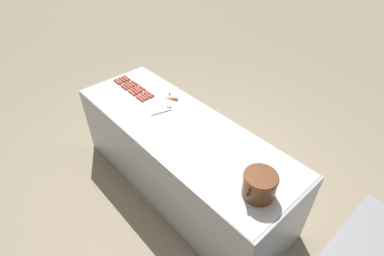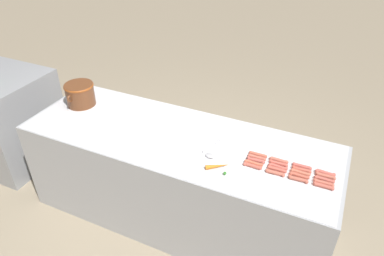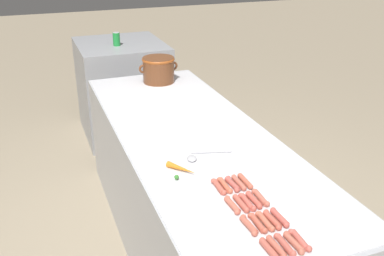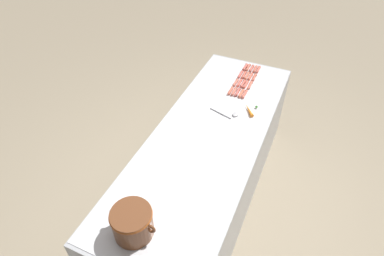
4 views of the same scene
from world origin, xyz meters
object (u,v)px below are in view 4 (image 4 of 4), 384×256
at_px(hot_dog_18, 236,83).
at_px(bean_pot, 132,222).
at_px(hot_dog_6, 246,84).
at_px(carrot, 249,110).
at_px(hot_dog_0, 258,70).
at_px(hot_dog_9, 247,76).
at_px(hot_dog_12, 248,67).
at_px(serving_spoon, 230,114).
at_px(hot_dog_1, 254,77).
at_px(hot_dog_16, 245,67).
at_px(hot_dog_8, 252,68).
at_px(hot_dog_19, 230,91).
at_px(hot_dog_17, 240,74).
at_px(hot_dog_15, 234,91).
at_px(hot_dog_4, 255,69).
at_px(hot_dog_10, 243,84).
at_px(hot_dog_2, 250,85).
at_px(hot_dog_5, 250,77).
at_px(hot_dog_14, 239,83).
at_px(hot_dog_11, 237,92).
at_px(hot_dog_13, 244,75).
at_px(hot_dog_7, 241,93).

height_order(hot_dog_18, bean_pot, bean_pot).
relative_size(hot_dog_6, carrot, 0.84).
xyz_separation_m(hot_dog_0, bean_pot, (0.20, 2.09, 0.10)).
relative_size(hot_dog_9, carrot, 0.84).
bearing_deg(hot_dog_12, bean_pot, 87.32).
bearing_deg(hot_dog_9, serving_spoon, 93.69).
distance_m(hot_dog_1, hot_dog_16, 0.20).
distance_m(hot_dog_8, hot_dog_19, 0.47).
xyz_separation_m(hot_dog_0, hot_dog_17, (0.14, 0.16, 0.00)).
xyz_separation_m(hot_dog_15, hot_dog_17, (0.03, -0.31, 0.00)).
distance_m(hot_dog_8, hot_dog_15, 0.46).
bearing_deg(hot_dog_12, hot_dog_9, 102.64).
bearing_deg(hot_dog_0, hot_dog_4, 5.73).
distance_m(hot_dog_0, hot_dog_10, 0.31).
relative_size(hot_dog_2, carrot, 0.84).
relative_size(hot_dog_5, carrot, 0.84).
distance_m(hot_dog_4, hot_dog_17, 0.19).
height_order(hot_dog_5, hot_dog_6, same).
bearing_deg(hot_dog_1, hot_dog_8, -65.85).
height_order(hot_dog_14, hot_dog_17, same).
bearing_deg(hot_dog_5, hot_dog_8, -78.90).
distance_m(hot_dog_11, hot_dog_13, 0.31).
bearing_deg(hot_dog_7, hot_dog_0, -94.17).
relative_size(hot_dog_1, hot_dog_16, 1.00).
bearing_deg(bean_pot, hot_dog_15, -93.47).
height_order(hot_dog_5, hot_dog_12, same).
xyz_separation_m(hot_dog_1, hot_dog_8, (0.07, -0.16, 0.00)).
xyz_separation_m(hot_dog_4, hot_dog_7, (0.00, 0.46, 0.00)).
distance_m(hot_dog_10, hot_dog_12, 0.31).
bearing_deg(hot_dog_16, hot_dog_1, 132.11).
relative_size(hot_dog_4, hot_dog_7, 1.00).
bearing_deg(hot_dog_14, bean_pot, 86.74).
bearing_deg(hot_dog_14, hot_dog_5, -113.06).
bearing_deg(hot_dog_6, hot_dog_15, 66.78).
xyz_separation_m(hot_dog_10, serving_spoon, (-0.04, 0.48, -0.00)).
bearing_deg(serving_spoon, hot_dog_4, -89.91).
bearing_deg(hot_dog_0, hot_dog_1, 90.80).
height_order(hot_dog_13, hot_dog_17, same).
xyz_separation_m(hot_dog_0, hot_dog_11, (0.07, 0.46, 0.00)).
height_order(hot_dog_2, hot_dog_5, same).
bearing_deg(hot_dog_7, hot_dog_8, -85.91).
bearing_deg(hot_dog_6, hot_dog_2, 177.00).
bearing_deg(hot_dog_16, carrot, 109.76).
relative_size(hot_dog_9, hot_dog_19, 1.00).
height_order(hot_dog_1, hot_dog_13, same).
bearing_deg(hot_dog_1, hot_dog_4, -77.82).
bearing_deg(serving_spoon, hot_dog_1, -92.94).
relative_size(hot_dog_15, serving_spoon, 0.50).
bearing_deg(hot_dog_13, bean_pot, 87.04).
bearing_deg(hot_dog_18, hot_dog_1, -131.27).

